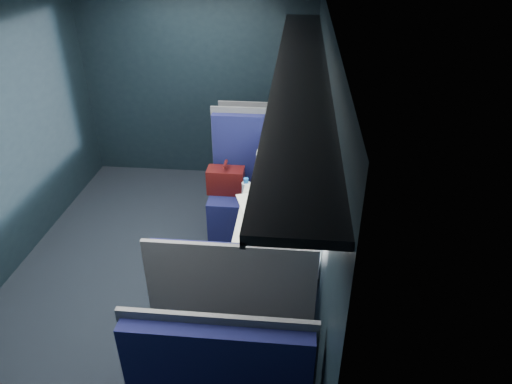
# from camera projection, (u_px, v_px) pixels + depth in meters

# --- Properties ---
(ground) EXTENTS (2.80, 4.20, 0.01)m
(ground) POSITION_uv_depth(u_px,v_px,m) (161.00, 275.00, 4.29)
(ground) COLOR black
(room_shell) EXTENTS (3.00, 4.40, 2.40)m
(room_shell) POSITION_uv_depth(u_px,v_px,m) (144.00, 128.00, 3.54)
(room_shell) COLOR black
(room_shell) RESTS_ON ground
(table) EXTENTS (0.62, 1.00, 0.74)m
(table) POSITION_uv_depth(u_px,v_px,m) (271.00, 222.00, 3.87)
(table) COLOR #54565E
(table) RESTS_ON ground
(seat_bay_near) EXTENTS (1.05, 0.62, 1.26)m
(seat_bay_near) POSITION_uv_depth(u_px,v_px,m) (257.00, 193.00, 4.76)
(seat_bay_near) COLOR #0D0F3D
(seat_bay_near) RESTS_ON ground
(seat_bay_far) EXTENTS (1.04, 0.62, 1.26)m
(seat_bay_far) POSITION_uv_depth(u_px,v_px,m) (238.00, 318.00, 3.26)
(seat_bay_far) COLOR #0D0F3D
(seat_bay_far) RESTS_ON ground
(seat_row_front) EXTENTS (1.04, 0.51, 1.16)m
(seat_row_front) POSITION_uv_depth(u_px,v_px,m) (266.00, 156.00, 5.56)
(seat_row_front) COLOR #0D0F3D
(seat_row_front) RESTS_ON ground
(man) EXTENTS (0.53, 0.56, 1.32)m
(man) POSITION_uv_depth(u_px,v_px,m) (283.00, 177.00, 4.44)
(man) COLOR black
(man) RESTS_ON ground
(woman) EXTENTS (0.53, 0.56, 1.32)m
(woman) POSITION_uv_depth(u_px,v_px,m) (275.00, 271.00, 3.23)
(woman) COLOR black
(woman) RESTS_ON ground
(papers) EXTENTS (0.77, 0.92, 0.01)m
(papers) POSITION_uv_depth(u_px,v_px,m) (277.00, 214.00, 3.83)
(papers) COLOR white
(papers) RESTS_ON table
(laptop) EXTENTS (0.24, 0.31, 0.23)m
(laptop) POSITION_uv_depth(u_px,v_px,m) (303.00, 202.00, 3.88)
(laptop) COLOR silver
(laptop) RESTS_ON table
(bottle_small) EXTENTS (0.07, 0.07, 0.23)m
(bottle_small) POSITION_uv_depth(u_px,v_px,m) (308.00, 184.00, 4.08)
(bottle_small) COLOR silver
(bottle_small) RESTS_ON table
(cup) EXTENTS (0.07, 0.07, 0.09)m
(cup) POSITION_uv_depth(u_px,v_px,m) (302.00, 191.00, 4.07)
(cup) COLOR white
(cup) RESTS_ON table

